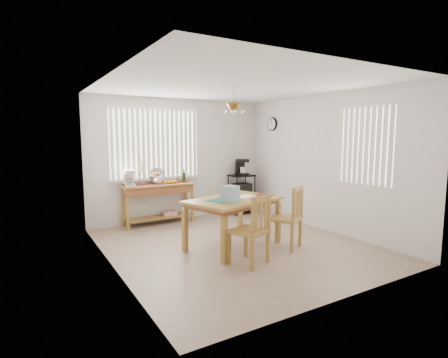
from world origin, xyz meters
TOP-DOWN VIEW (x-y plane):
  - ground at (0.00, 0.00)m, footprint 4.00×4.50m
  - room_shell at (0.00, 0.02)m, footprint 4.20×4.70m
  - sideboard at (-0.59, 2.02)m, footprint 1.47×0.41m
  - sideboard_items at (-0.83, 2.04)m, footprint 1.40×0.35m
  - wire_cart at (1.44, 2.00)m, footprint 0.53×0.43m
  - cart_items at (1.44, 2.01)m, footprint 0.21×0.26m
  - dining_table at (-0.08, -0.05)m, footprint 1.71×1.36m
  - table_items at (-0.18, -0.22)m, footprint 1.25×0.57m
  - chair_left at (-0.28, -0.84)m, footprint 0.59×0.59m
  - chair_right at (0.64, -0.54)m, footprint 0.64×0.64m

SIDE VIEW (x-z plane):
  - ground at x=0.00m, z-range -0.01..0.00m
  - chair_left at x=-0.28m, z-range -0.01..0.99m
  - chair_right at x=0.64m, z-range -0.01..1.01m
  - wire_cart at x=1.44m, z-range 0.09..1.00m
  - sideboard at x=-0.59m, z-range 0.21..1.04m
  - dining_table at x=-0.08m, z-range 0.31..1.11m
  - table_items at x=-0.18m, z-range 0.77..1.03m
  - sideboard_items at x=-0.83m, z-range 0.64..1.27m
  - cart_items at x=1.44m, z-range 0.89..1.27m
  - room_shell at x=0.00m, z-range 0.34..3.04m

